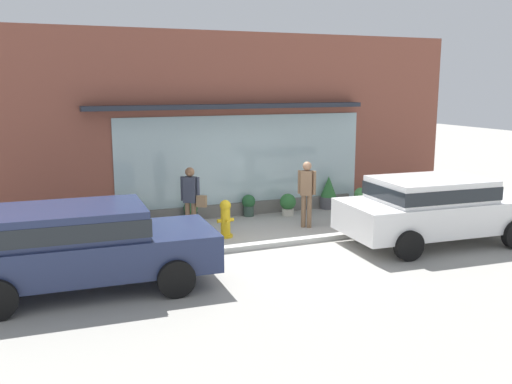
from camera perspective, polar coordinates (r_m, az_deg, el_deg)
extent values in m
plane|color=#9E9B93|center=(13.05, 1.88, -5.22)|extent=(60.00, 60.00, 0.00)
cube|color=#B2B2AD|center=(12.86, 2.25, -5.19)|extent=(14.00, 0.24, 0.12)
cube|color=brown|center=(15.55, -2.96, 6.72)|extent=(14.00, 0.36, 4.98)
cube|color=#9EB7BC|center=(15.62, -1.16, 3.08)|extent=(7.12, 0.03, 2.56)
cube|color=#232833|center=(15.19, -2.53, 8.64)|extent=(7.72, 0.56, 0.12)
cube|color=#605E59|center=(15.69, -2.61, -1.78)|extent=(7.52, 0.20, 0.36)
cylinder|color=gold|center=(13.60, -3.08, -4.43)|extent=(0.35, 0.35, 0.06)
cylinder|color=gold|center=(13.52, -3.10, -3.00)|extent=(0.23, 0.23, 0.64)
sphere|color=gold|center=(13.43, -3.12, -1.37)|extent=(0.27, 0.27, 0.27)
cylinder|color=gold|center=(13.46, -3.73, -2.93)|extent=(0.10, 0.09, 0.09)
cylinder|color=gold|center=(13.56, -2.48, -2.81)|extent=(0.10, 0.09, 0.09)
cylinder|color=gold|center=(13.36, -2.88, -3.02)|extent=(0.09, 0.10, 0.09)
cylinder|color=brown|center=(13.65, -6.28, -2.76)|extent=(0.12, 0.12, 0.83)
cylinder|color=brown|center=(13.71, -6.91, -2.72)|extent=(0.12, 0.12, 0.83)
cube|color=#333847|center=(13.53, -6.66, 0.23)|extent=(0.36, 0.35, 0.62)
sphere|color=brown|center=(13.46, -6.70, 2.02)|extent=(0.22, 0.22, 0.22)
cylinder|color=#333847|center=(13.45, -5.87, 0.26)|extent=(0.08, 0.08, 0.59)
cylinder|color=#333847|center=(13.60, -7.46, 0.34)|extent=(0.08, 0.08, 0.59)
cube|color=#846647|center=(13.46, -5.52, -0.93)|extent=(0.25, 0.23, 0.28)
cylinder|color=brown|center=(14.43, 5.40, -1.98)|extent=(0.12, 0.12, 0.84)
cylinder|color=brown|center=(14.46, 4.81, -1.94)|extent=(0.12, 0.12, 0.84)
cube|color=brown|center=(14.30, 5.16, 0.91)|extent=(0.35, 0.34, 0.63)
sphere|color=#A37556|center=(14.23, 5.19, 2.62)|extent=(0.23, 0.23, 0.23)
cylinder|color=brown|center=(14.25, 5.92, 0.92)|extent=(0.08, 0.08, 0.60)
cylinder|color=brown|center=(14.34, 4.40, 1.01)|extent=(0.08, 0.08, 0.60)
cube|color=navy|center=(10.50, -16.78, -5.96)|extent=(4.64, 2.02, 0.67)
cube|color=navy|center=(10.34, -18.21, -3.00)|extent=(2.58, 1.78, 0.56)
cube|color=#1E2328|center=(10.34, -18.21, -3.00)|extent=(2.63, 1.80, 0.31)
cylinder|color=black|center=(11.62, -9.96, -5.73)|extent=(0.67, 0.21, 0.66)
cylinder|color=black|center=(9.88, -8.05, -8.68)|extent=(0.67, 0.21, 0.66)
cylinder|color=black|center=(11.51, -24.04, -6.70)|extent=(0.67, 0.21, 0.66)
cube|color=white|center=(13.62, 17.81, -2.14)|extent=(4.57, 2.15, 0.70)
cube|color=white|center=(13.37, 17.18, 0.20)|extent=(2.55, 1.88, 0.54)
cube|color=#1E2328|center=(13.37, 17.18, 0.20)|extent=(2.60, 1.90, 0.30)
cylinder|color=black|center=(15.27, 19.73, -2.23)|extent=(0.65, 0.22, 0.64)
cylinder|color=black|center=(13.73, 10.67, -3.20)|extent=(0.65, 0.22, 0.64)
cylinder|color=black|center=(12.16, 15.18, -5.25)|extent=(0.65, 0.22, 0.64)
cylinder|color=#B7B2A3|center=(14.78, -12.03, -2.97)|extent=(0.32, 0.32, 0.28)
sphere|color=#23562D|center=(14.71, -12.08, -1.73)|extent=(0.44, 0.44, 0.44)
cylinder|color=#33473D|center=(15.13, -6.60, -2.55)|extent=(0.38, 0.38, 0.24)
sphere|color=#23562D|center=(15.08, -6.62, -1.62)|extent=(0.38, 0.38, 0.38)
sphere|color=#DB4C7A|center=(14.97, -6.68, -1.49)|extent=(0.11, 0.11, 0.11)
cylinder|color=#4C4C51|center=(16.78, 7.31, -1.04)|extent=(0.52, 0.52, 0.35)
cone|color=#2D6B33|center=(16.69, 7.35, 0.57)|extent=(0.47, 0.47, 0.61)
cylinder|color=#B7B2A3|center=(15.80, 3.23, -2.01)|extent=(0.34, 0.34, 0.19)
sphere|color=#2D6B33|center=(15.73, 3.24, -0.99)|extent=(0.45, 0.45, 0.45)
cylinder|color=#4C4C51|center=(14.74, -15.17, -3.30)|extent=(0.41, 0.41, 0.21)
sphere|color=olive|center=(14.68, -15.22, -2.34)|extent=(0.42, 0.42, 0.42)
sphere|color=#DB4C7A|center=(14.57, -15.34, -2.24)|extent=(0.10, 0.10, 0.10)
sphere|color=#E5C64C|center=(14.56, -15.35, -2.04)|extent=(0.08, 0.08, 0.08)
cylinder|color=#33473D|center=(15.66, -0.75, -1.93)|extent=(0.29, 0.29, 0.29)
sphere|color=#23562D|center=(15.60, -0.75, -0.95)|extent=(0.37, 0.37, 0.37)
sphere|color=#B266B7|center=(15.51, -0.78, -0.77)|extent=(0.07, 0.07, 0.07)
sphere|color=white|center=(15.59, -0.99, -0.55)|extent=(0.10, 0.10, 0.10)
cylinder|color=#4C4C51|center=(16.91, 10.47, -1.17)|extent=(0.26, 0.26, 0.27)
sphere|color=#4C934C|center=(16.85, 10.50, -0.19)|extent=(0.37, 0.37, 0.37)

